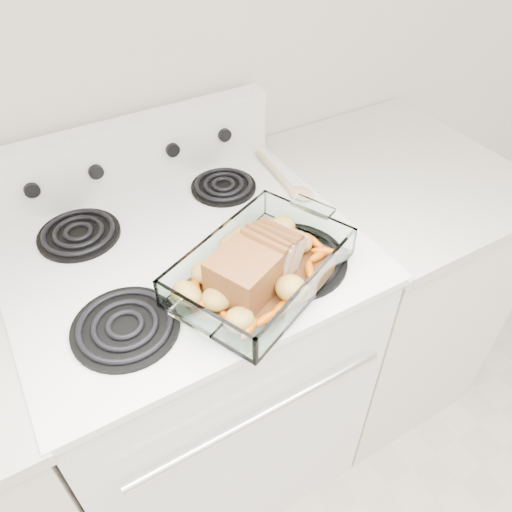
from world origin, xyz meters
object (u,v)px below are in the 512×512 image
pork_roast (248,265)px  counter_right (375,284)px  baking_dish (261,272)px  electric_range (198,364)px

pork_roast → counter_right: bearing=5.0°
counter_right → baking_dish: bearing=-162.2°
baking_dish → pork_roast: (-0.03, 0.00, 0.03)m
electric_range → pork_roast: size_ratio=5.18×
counter_right → baking_dish: (-0.56, -0.18, 0.50)m
counter_right → baking_dish: baking_dish is taller
baking_dish → pork_roast: 0.05m
electric_range → counter_right: bearing=-0.1°
electric_range → baking_dish: (0.10, -0.18, 0.48)m
pork_roast → baking_dish: bearing=-12.0°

